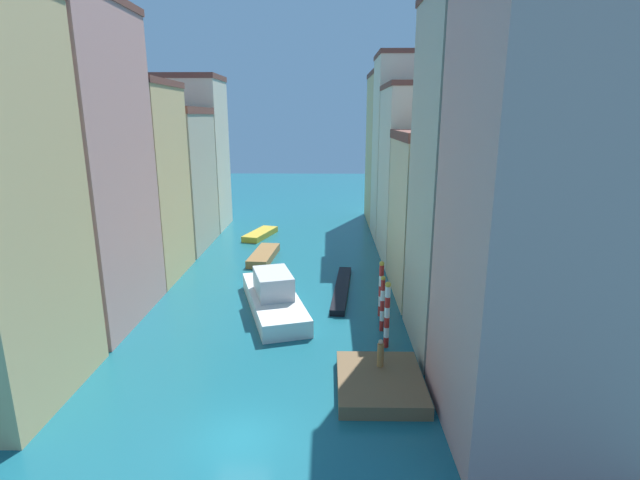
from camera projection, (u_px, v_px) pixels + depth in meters
ground_plane at (286, 269)px, 44.97m from camera, size 154.00×154.00×0.00m
building_left_1 at (68, 168)px, 31.41m from camera, size 8.13×10.33×21.21m
building_left_2 at (130, 182)px, 41.17m from camera, size 8.13×8.69×16.85m
building_left_3 at (169, 179)px, 51.13m from camera, size 8.13×10.58×14.85m
building_left_4 at (192, 154)px, 59.79m from camera, size 8.13×7.68×18.73m
building_right_0 at (554, 222)px, 19.59m from camera, size 8.13×8.28×19.45m
building_right_1 at (489, 180)px, 27.56m from camera, size 8.13×7.89×20.68m
building_right_2 at (447, 215)px, 37.39m from camera, size 8.13×9.60×12.86m
building_right_3 at (424, 175)px, 46.28m from camera, size 8.13×9.55×16.87m
building_right_4 at (410, 149)px, 54.49m from camera, size 8.13×7.72×20.61m
building_right_5 at (399, 149)px, 63.19m from camera, size 8.13×9.95×19.37m
waterfront_dock at (380, 383)px, 25.08m from camera, size 4.47×5.52×0.72m
person_on_dock at (380, 354)px, 25.89m from camera, size 0.36×0.36×1.57m
mooring_pole_0 at (387, 314)px, 29.21m from camera, size 0.36×0.36×4.29m
mooring_pole_1 at (382, 303)px, 31.53m from camera, size 0.30×0.30×3.86m
mooring_pole_2 at (381, 288)px, 33.86m from camera, size 0.36×0.36×4.11m
vaporetto_white at (274, 297)px, 35.27m from camera, size 6.21×11.32×2.90m
gondola_black at (342, 289)px, 39.10m from camera, size 2.03×10.30×0.47m
motorboat_0 at (260, 234)px, 56.81m from camera, size 3.64×6.47×0.67m
motorboat_1 at (264, 255)px, 48.01m from camera, size 2.59×7.02×0.75m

